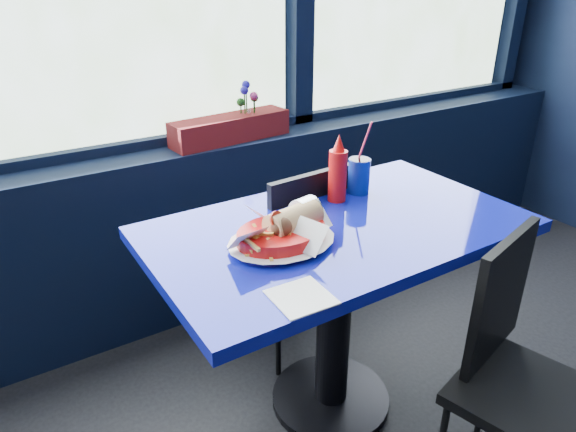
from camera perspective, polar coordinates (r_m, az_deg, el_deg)
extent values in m
cube|color=black|center=(2.37, -13.61, -2.27)|extent=(5.00, 0.26, 0.80)
cube|color=black|center=(2.29, -15.34, 7.67)|extent=(4.80, 0.08, 0.06)
cylinder|color=black|center=(2.07, 4.72, -19.41)|extent=(0.44, 0.44, 0.03)
cylinder|color=black|center=(1.86, 5.08, -12.27)|extent=(0.12, 0.12, 0.68)
cube|color=#0C138C|center=(1.65, 5.60, -1.48)|extent=(1.20, 0.70, 0.04)
cube|color=black|center=(1.67, 25.07, -17.67)|extent=(0.45, 0.45, 0.04)
cube|color=black|center=(1.64, 22.52, -8.35)|extent=(0.35, 0.11, 0.40)
cylinder|color=black|center=(1.95, 21.07, -17.85)|extent=(0.02, 0.02, 0.38)
cube|color=black|center=(2.12, -0.08, -4.76)|extent=(0.40, 0.40, 0.04)
cube|color=black|center=(1.87, 2.55, -1.21)|extent=(0.36, 0.05, 0.42)
cylinder|color=black|center=(2.42, 0.78, -6.40)|extent=(0.02, 0.02, 0.39)
cylinder|color=black|center=(2.22, 5.90, -9.96)|extent=(0.02, 0.02, 0.39)
cylinder|color=black|center=(2.28, -5.88, -8.91)|extent=(0.02, 0.02, 0.39)
cylinder|color=black|center=(2.05, -1.11, -13.11)|extent=(0.02, 0.02, 0.39)
cube|color=maroon|center=(2.30, -6.40, 9.67)|extent=(0.56, 0.19, 0.11)
imported|color=silver|center=(2.35, -4.32, 10.18)|extent=(0.14, 0.14, 0.12)
cylinder|color=#1E5919|center=(2.33, -4.79, 11.02)|extent=(0.01, 0.01, 0.20)
sphere|color=#281FB4|center=(2.30, -4.89, 13.73)|extent=(0.04, 0.04, 0.04)
cylinder|color=#1E5919|center=(2.34, -3.76, 10.78)|extent=(0.01, 0.01, 0.17)
sphere|color=#CF3C80|center=(2.31, -3.83, 13.17)|extent=(0.04, 0.04, 0.04)
cylinder|color=#1E5919|center=(2.35, -4.59, 11.41)|extent=(0.01, 0.01, 0.21)
sphere|color=#281FB4|center=(2.32, -4.70, 14.34)|extent=(0.04, 0.04, 0.04)
cylinder|color=#1E5919|center=(2.34, -5.20, 10.42)|extent=(0.01, 0.01, 0.14)
sphere|color=#1E5919|center=(2.32, -5.29, 12.48)|extent=(0.04, 0.04, 0.04)
cylinder|color=#1E5919|center=(2.36, -3.71, 10.77)|extent=(0.01, 0.01, 0.16)
sphere|color=#1E5919|center=(2.34, -3.77, 12.98)|extent=(0.04, 0.04, 0.04)
cylinder|color=red|center=(1.50, -0.71, -2.33)|extent=(0.33, 0.33, 0.05)
cylinder|color=white|center=(1.50, -0.71, -2.72)|extent=(0.32, 0.32, 0.00)
cylinder|color=white|center=(1.56, 1.98, 0.40)|extent=(0.08, 0.10, 0.09)
sphere|color=#51311B|center=(1.46, -0.73, -1.29)|extent=(0.06, 0.06, 0.06)
cylinder|color=#A92312|center=(1.45, -1.26, -0.41)|extent=(0.05, 0.05, 0.01)
cylinder|color=red|center=(1.78, 5.52, 4.45)|extent=(0.06, 0.06, 0.18)
cone|color=red|center=(1.74, 5.69, 8.11)|extent=(0.04, 0.04, 0.06)
cylinder|color=navy|center=(1.86, 7.87, 4.44)|extent=(0.08, 0.08, 0.13)
cylinder|color=black|center=(1.84, 7.98, 6.19)|extent=(0.07, 0.07, 0.01)
cylinder|color=#FF3555|center=(1.83, 8.42, 7.87)|extent=(0.02, 0.06, 0.17)
cube|color=white|center=(1.27, 1.48, -9.00)|extent=(0.15, 0.15, 0.00)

